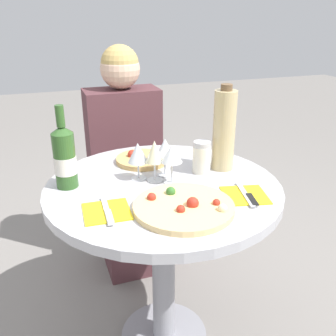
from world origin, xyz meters
name	(u,v)px	position (x,y,z in m)	size (l,w,h in m)	color
ground_plane	(164,336)	(0.00, 0.00, 0.00)	(12.00, 12.00, 0.00)	gray
dining_table	(163,218)	(0.00, 0.00, 0.62)	(0.89, 0.89, 0.77)	gray
chair_behind_diner	(123,179)	(0.02, 0.81, 0.44)	(0.37, 0.37, 0.88)	slate
seated_diner	(128,170)	(0.02, 0.67, 0.55)	(0.40, 0.44, 1.22)	#512D33
pizza_large	(185,206)	(0.00, -0.21, 0.78)	(0.33, 0.33, 0.05)	#E5C17F
pizza_small_far	(142,159)	(-0.01, 0.24, 0.78)	(0.23, 0.23, 0.05)	tan
wine_bottle	(65,157)	(-0.34, 0.10, 0.89)	(0.08, 0.08, 0.31)	#2D5623
tall_carafe	(224,130)	(0.28, 0.07, 0.93)	(0.09, 0.09, 0.35)	tan
sugar_shaker	(202,157)	(0.18, 0.06, 0.83)	(0.07, 0.07, 0.13)	silver
wine_glass_back_left	(138,153)	(-0.07, 0.08, 0.88)	(0.08, 0.08, 0.15)	silver
wine_glass_front_right	(172,154)	(0.03, 0.00, 0.88)	(0.08, 0.08, 0.15)	silver
wine_glass_back_right	(165,149)	(0.03, 0.08, 0.88)	(0.08, 0.08, 0.15)	silver
wine_glass_center	(154,152)	(-0.02, 0.04, 0.89)	(0.07, 0.07, 0.16)	silver
place_setting_left	(107,212)	(-0.24, -0.15, 0.77)	(0.16, 0.19, 0.01)	yellow
place_setting_right	(245,195)	(0.24, -0.19, 0.77)	(0.18, 0.19, 0.01)	yellow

